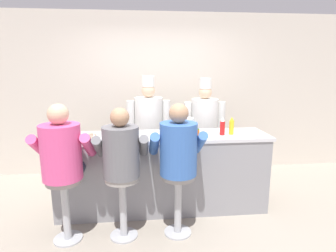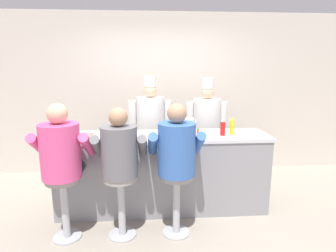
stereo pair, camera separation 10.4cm
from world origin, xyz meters
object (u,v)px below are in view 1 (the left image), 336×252
object	(u,v)px
coffee_mug_tan	(89,136)
diner_seated_blue	(178,153)
hot_sauce_bottle_orange	(198,134)
napkin_dispenser_chrome	(164,132)
breakfast_plate	(113,135)
diner_seated_grey	(121,156)
cereal_bowl	(128,138)
water_pitcher_clear	(189,125)
cook_in_whites_far	(204,126)
mustard_bottle_yellow	(232,126)
diner_seated_pink	(62,156)
cook_in_whites_near	(149,126)
ketchup_bottle_red	(222,127)

from	to	relation	value
coffee_mug_tan	diner_seated_blue	bearing A→B (deg)	-24.59
hot_sauce_bottle_orange	napkin_dispenser_chrome	size ratio (longest dim) A/B	0.93
breakfast_plate	diner_seated_grey	distance (m)	0.60
cereal_bowl	water_pitcher_clear	bearing A→B (deg)	24.47
cereal_bowl	cook_in_whites_far	size ratio (longest dim) A/B	0.10
mustard_bottle_yellow	water_pitcher_clear	distance (m)	0.55
water_pitcher_clear	diner_seated_pink	distance (m)	1.60
breakfast_plate	diner_seated_pink	distance (m)	0.74
diner_seated_pink	napkin_dispenser_chrome	bearing A→B (deg)	22.73
diner_seated_grey	diner_seated_pink	bearing A→B (deg)	179.75
cook_in_whites_near	ketchup_bottle_red	bearing A→B (deg)	-45.04
water_pitcher_clear	napkin_dispenser_chrome	distance (m)	0.42
water_pitcher_clear	hot_sauce_bottle_orange	bearing A→B (deg)	-82.80
ketchup_bottle_red	cook_in_whites_near	bearing A→B (deg)	134.96
napkin_dispenser_chrome	diner_seated_pink	world-z (taller)	diner_seated_pink
diner_seated_grey	breakfast_plate	bearing A→B (deg)	103.09
mustard_bottle_yellow	cereal_bowl	xyz separation A→B (m)	(-1.28, -0.16, -0.08)
cereal_bowl	diner_seated_grey	xyz separation A→B (m)	(-0.06, -0.36, -0.11)
mustard_bottle_yellow	napkin_dispenser_chrome	distance (m)	0.85
napkin_dispenser_chrome	cook_in_whites_far	world-z (taller)	cook_in_whites_far
hot_sauce_bottle_orange	ketchup_bottle_red	bearing A→B (deg)	26.40
napkin_dispenser_chrome	diner_seated_blue	world-z (taller)	diner_seated_blue
hot_sauce_bottle_orange	cereal_bowl	size ratio (longest dim) A/B	0.74
hot_sauce_bottle_orange	napkin_dispenser_chrome	bearing A→B (deg)	161.97
diner_seated_pink	diner_seated_blue	xyz separation A→B (m)	(1.19, -0.00, -0.01)
ketchup_bottle_red	diner_seated_grey	world-z (taller)	diner_seated_grey
ketchup_bottle_red	breakfast_plate	size ratio (longest dim) A/B	0.86
coffee_mug_tan	cook_in_whites_near	size ratio (longest dim) A/B	0.08
cook_in_whites_near	diner_seated_grey	bearing A→B (deg)	-103.59
breakfast_plate	cook_in_whites_near	xyz separation A→B (m)	(0.47, 0.81, -0.07)
diner_seated_grey	cook_in_whites_near	xyz separation A→B (m)	(0.34, 1.39, 0.02)
hot_sauce_bottle_orange	breakfast_plate	xyz separation A→B (m)	(-1.01, 0.25, -0.05)
mustard_bottle_yellow	hot_sauce_bottle_orange	distance (m)	0.50
diner_seated_pink	mustard_bottle_yellow	bearing A→B (deg)	14.87
coffee_mug_tan	diner_seated_pink	bearing A→B (deg)	-113.73
water_pitcher_clear	cereal_bowl	world-z (taller)	water_pitcher_clear
diner_seated_blue	hot_sauce_bottle_orange	bearing A→B (deg)	49.11
diner_seated_blue	cook_in_whites_far	world-z (taller)	cook_in_whites_far
ketchup_bottle_red	diner_seated_blue	bearing A→B (deg)	-141.48
cook_in_whites_near	mustard_bottle_yellow	bearing A→B (deg)	-40.80
diner_seated_pink	cook_in_whites_far	xyz separation A→B (m)	(1.79, 1.36, -0.02)
cereal_bowl	cook_in_whites_far	distance (m)	1.52
hot_sauce_bottle_orange	mustard_bottle_yellow	bearing A→B (deg)	21.86
breakfast_plate	coffee_mug_tan	size ratio (longest dim) A/B	1.91
mustard_bottle_yellow	hot_sauce_bottle_orange	bearing A→B (deg)	-158.14
ketchup_bottle_red	napkin_dispenser_chrome	xyz separation A→B (m)	(-0.73, -0.04, -0.04)
hot_sauce_bottle_orange	cook_in_whites_near	bearing A→B (deg)	117.26
water_pitcher_clear	diner_seated_blue	bearing A→B (deg)	-108.48
ketchup_bottle_red	cereal_bowl	world-z (taller)	ketchup_bottle_red
cereal_bowl	coffee_mug_tan	size ratio (longest dim) A/B	1.24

